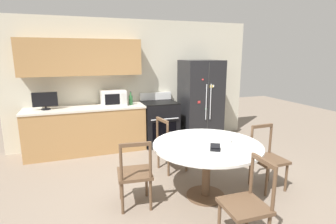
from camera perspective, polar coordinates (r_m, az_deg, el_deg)
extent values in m
plane|color=gray|center=(3.67, 3.14, -18.70)|extent=(14.00, 14.00, 0.00)
cube|color=beige|center=(5.71, -6.97, 6.37)|extent=(5.20, 0.10, 2.60)
cube|color=#AD7F4C|center=(5.33, -18.27, 11.24)|extent=(2.23, 0.34, 0.68)
cube|color=#AD7F4C|center=(5.39, -17.21, -3.88)|extent=(2.23, 0.62, 0.86)
cube|color=beige|center=(5.28, -17.52, 0.81)|extent=(2.26, 0.64, 0.03)
cube|color=black|center=(5.82, 7.07, 2.37)|extent=(0.83, 0.70, 1.77)
cube|color=#333333|center=(5.51, 8.71, 1.75)|extent=(0.01, 0.01, 1.70)
cylinder|color=silver|center=(5.46, 8.33, 2.15)|extent=(0.02, 0.02, 0.75)
cylinder|color=silver|center=(5.51, 9.25, 2.21)|extent=(0.02, 0.02, 0.75)
cube|color=white|center=(5.49, 9.71, 5.59)|extent=(0.06, 0.01, 0.05)
cube|color=yellow|center=(5.48, 9.43, 5.53)|extent=(0.07, 0.01, 0.05)
cube|color=red|center=(5.40, 6.78, 2.15)|extent=(0.06, 0.01, 0.05)
cube|color=red|center=(5.37, 7.58, 7.02)|extent=(0.04, 0.01, 0.03)
cube|color=#3FB259|center=(5.50, 8.28, 0.72)|extent=(0.04, 0.01, 0.03)
cube|color=black|center=(5.59, -1.82, -2.53)|extent=(0.70, 0.64, 0.90)
cube|color=black|center=(5.32, -0.76, -4.32)|extent=(0.51, 0.01, 0.40)
cylinder|color=silver|center=(5.23, -0.67, -1.56)|extent=(0.58, 0.02, 0.02)
cube|color=black|center=(5.49, -1.85, 2.11)|extent=(0.70, 0.64, 0.02)
cube|color=white|center=(5.75, -2.73, 3.48)|extent=(0.70, 0.06, 0.16)
cube|color=white|center=(5.34, -11.79, 3.04)|extent=(0.48, 0.35, 0.29)
cube|color=black|center=(5.15, -11.99, 2.70)|extent=(0.28, 0.01, 0.21)
cube|color=silver|center=(5.19, -9.61, 2.86)|extent=(0.10, 0.01, 0.21)
cylinder|color=black|center=(5.32, -25.03, 0.58)|extent=(0.16, 0.16, 0.02)
cylinder|color=black|center=(5.31, -25.06, 0.89)|extent=(0.03, 0.03, 0.04)
cube|color=black|center=(5.29, -25.21, 2.50)|extent=(0.43, 0.05, 0.26)
cylinder|color=#2D6B38|center=(5.33, -8.10, 2.56)|extent=(0.08, 0.08, 0.18)
cylinder|color=#2D6B38|center=(5.31, -8.14, 3.91)|extent=(0.03, 0.03, 0.07)
cylinder|color=#262626|center=(5.31, -8.16, 4.35)|extent=(0.03, 0.03, 0.01)
cylinder|color=white|center=(3.49, 8.50, -7.11)|extent=(1.43, 1.43, 0.03)
cylinder|color=brown|center=(3.63, 8.32, -12.54)|extent=(0.11, 0.11, 0.70)
cylinder|color=brown|center=(3.79, 8.14, -17.49)|extent=(0.52, 0.52, 0.03)
cube|color=brown|center=(3.41, -7.27, -13.13)|extent=(0.46, 0.46, 0.04)
cylinder|color=brown|center=(3.66, -10.26, -15.33)|extent=(0.04, 0.04, 0.41)
cylinder|color=brown|center=(3.68, -4.72, -14.94)|extent=(0.04, 0.04, 0.41)
cylinder|color=brown|center=(3.36, -9.90, -18.05)|extent=(0.04, 0.04, 0.41)
cylinder|color=brown|center=(3.39, -3.79, -17.58)|extent=(0.04, 0.04, 0.41)
cylinder|color=brown|center=(3.13, -10.21, -10.76)|extent=(0.04, 0.04, 0.45)
cylinder|color=brown|center=(3.16, -3.87, -10.33)|extent=(0.04, 0.04, 0.45)
cube|color=brown|center=(3.07, -7.12, -7.03)|extent=(0.35, 0.07, 0.04)
cube|color=brown|center=(4.35, 0.97, -7.25)|extent=(0.49, 0.49, 0.04)
cylinder|color=brown|center=(4.65, 1.71, -8.87)|extent=(0.04, 0.04, 0.41)
cylinder|color=brown|center=(4.38, 4.09, -10.28)|extent=(0.04, 0.04, 0.41)
cylinder|color=brown|center=(4.50, -2.09, -9.66)|extent=(0.04, 0.04, 0.41)
cylinder|color=brown|center=(4.22, 0.12, -11.21)|extent=(0.04, 0.04, 0.41)
cylinder|color=brown|center=(4.33, -2.34, -3.94)|extent=(0.04, 0.04, 0.45)
cylinder|color=brown|center=(4.04, -0.08, -5.14)|extent=(0.04, 0.04, 0.45)
cube|color=brown|center=(4.13, -1.27, -1.80)|extent=(0.10, 0.35, 0.04)
cube|color=brown|center=(4.04, 21.12, -9.70)|extent=(0.43, 0.43, 0.04)
cylinder|color=brown|center=(4.13, 24.32, -12.90)|extent=(0.04, 0.04, 0.41)
cylinder|color=brown|center=(3.91, 20.64, -14.05)|extent=(0.04, 0.04, 0.41)
cylinder|color=brown|center=(4.35, 21.07, -11.30)|extent=(0.04, 0.04, 0.41)
cylinder|color=brown|center=(4.14, 17.44, -12.26)|extent=(0.04, 0.04, 0.41)
cylinder|color=brown|center=(4.21, 21.42, -5.33)|extent=(0.04, 0.04, 0.45)
cylinder|color=brown|center=(3.99, 17.73, -6.01)|extent=(0.04, 0.04, 0.45)
cube|color=brown|center=(4.04, 19.84, -2.90)|extent=(0.35, 0.05, 0.04)
cube|color=brown|center=(2.85, 16.26, -19.05)|extent=(0.43, 0.43, 0.04)
cylinder|color=brown|center=(3.02, 11.10, -21.93)|extent=(0.04, 0.04, 0.41)
cylinder|color=brown|center=(3.18, 16.91, -20.34)|extent=(0.04, 0.04, 0.41)
cylinder|color=brown|center=(2.72, 22.10, -15.23)|extent=(0.04, 0.04, 0.45)
cylinder|color=brown|center=(2.96, 17.77, -12.56)|extent=(0.04, 0.04, 0.45)
cube|color=brown|center=(2.76, 20.15, -10.02)|extent=(0.04, 0.35, 0.04)
cylinder|color=silver|center=(3.57, 12.86, -5.88)|extent=(0.09, 0.09, 0.08)
cylinder|color=#8C4C99|center=(3.57, 12.84, -6.16)|extent=(0.08, 0.08, 0.04)
cube|color=black|center=(3.27, 10.22, -8.00)|extent=(0.15, 0.14, 0.03)
cube|color=black|center=(3.28, 10.24, -7.39)|extent=(0.15, 0.15, 0.06)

